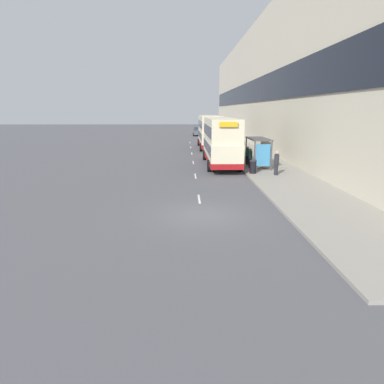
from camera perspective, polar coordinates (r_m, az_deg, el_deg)
name	(u,v)px	position (r m, az deg, el deg)	size (l,w,h in m)	color
ground_plane	(202,215)	(16.74, 1.64, -3.90)	(220.00, 220.00, 0.00)	#515156
pavement	(231,142)	(55.16, 6.50, 8.27)	(5.00, 93.00, 0.14)	gray
terrace_facade	(258,87)	(55.72, 10.99, 16.83)	(3.10, 93.00, 16.97)	beige
lane_mark_0	(199,199)	(19.74, 1.20, -1.17)	(0.12, 2.00, 0.01)	silver
lane_mark_1	(195,176)	(26.65, 0.57, 2.69)	(0.12, 2.00, 0.01)	silver
lane_mark_2	(193,162)	(33.63, 0.20, 4.95)	(0.12, 2.00, 0.01)	silver
lane_mark_3	(192,154)	(40.65, -0.04, 6.43)	(0.12, 2.00, 0.01)	silver
lane_mark_4	(191,147)	(47.69, -0.21, 7.48)	(0.12, 2.00, 0.01)	silver
lane_mark_5	(190,142)	(54.74, -0.34, 8.25)	(0.12, 2.00, 0.01)	silver
bus_shelter	(261,147)	(30.37, 11.43, 7.32)	(1.60, 4.20, 2.48)	#4C4C51
double_decker_bus_near	(221,141)	(31.65, 4.83, 8.52)	(2.85, 10.71, 4.30)	beige
double_decker_bus_ahead	(209,131)	(46.15, 2.93, 10.10)	(2.85, 10.99, 4.30)	beige
car_0	(198,131)	(69.31, 0.99, 10.07)	(1.93, 3.81, 1.78)	#4C5156
pedestrian_at_shelter	(247,155)	(31.76, 9.23, 6.05)	(0.33, 0.33, 1.66)	#23232D
pedestrian_1	(276,163)	(27.01, 13.90, 4.73)	(0.36, 0.36, 1.83)	#23232D
pedestrian_2	(250,158)	(29.98, 9.68, 5.64)	(0.34, 0.34, 1.69)	#23232D
litter_bin	(253,167)	(27.42, 10.13, 4.19)	(0.55, 0.55, 1.05)	black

